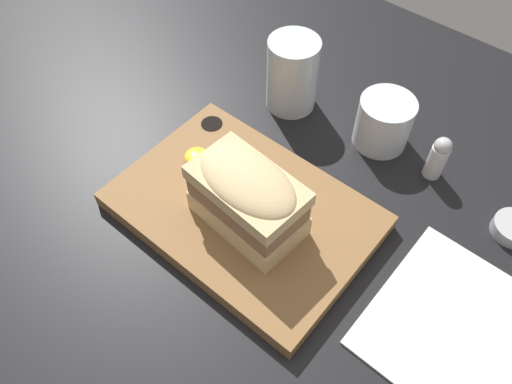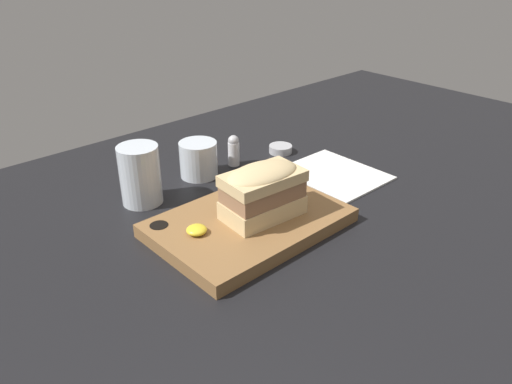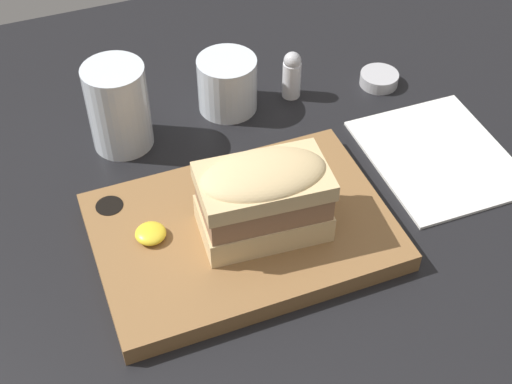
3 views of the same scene
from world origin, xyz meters
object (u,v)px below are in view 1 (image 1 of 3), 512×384
(water_glass, at_px, (292,78))
(salt_shaker, at_px, (438,157))
(napkin, at_px, (451,324))
(sandwich, at_px, (248,196))
(serving_board, at_px, (243,210))
(wine_glass, at_px, (385,125))

(water_glass, bearing_deg, salt_shaker, 3.03)
(napkin, height_order, salt_shaker, salt_shaker)
(sandwich, xyz_separation_m, napkin, (0.26, 0.05, -0.07))
(sandwich, height_order, napkin, sandwich)
(water_glass, bearing_deg, sandwich, -65.07)
(serving_board, height_order, napkin, serving_board)
(sandwich, bearing_deg, wine_glass, 78.72)
(wine_glass, bearing_deg, water_glass, -172.46)
(water_glass, relative_size, salt_shaker, 1.64)
(wine_glass, distance_m, salt_shaker, 0.09)
(wine_glass, relative_size, napkin, 0.39)
(wine_glass, bearing_deg, serving_board, -106.71)
(wine_glass, height_order, napkin, wine_glass)
(water_glass, xyz_separation_m, wine_glass, (0.15, 0.02, -0.02))
(water_glass, xyz_separation_m, salt_shaker, (0.24, 0.01, -0.01))
(serving_board, height_order, sandwich, sandwich)
(serving_board, height_order, water_glass, water_glass)
(salt_shaker, bearing_deg, sandwich, -119.76)
(serving_board, relative_size, napkin, 1.60)
(serving_board, distance_m, water_glass, 0.23)
(serving_board, height_order, wine_glass, wine_glass)
(serving_board, bearing_deg, water_glass, 111.76)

